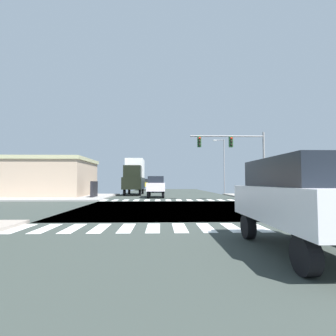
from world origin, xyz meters
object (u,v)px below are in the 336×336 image
object	(u,v)px
street_lamp	(223,161)
sedan_trailing_1	(157,186)
traffic_signal_mast	(235,149)
box_truck_queued_2	(134,176)
pickup_middle_1	(144,184)
bank_building	(37,177)
suv_leading_3	(156,185)
suv_crossing_2	(300,196)

from	to	relation	value
street_lamp	sedan_trailing_1	bearing A→B (deg)	155.37
traffic_signal_mast	street_lamp	distance (m)	14.19
box_truck_queued_2	pickup_middle_1	distance (m)	19.23
street_lamp	box_truck_queued_2	world-z (taller)	street_lamp
street_lamp	sedan_trailing_1	distance (m)	11.40
bank_building	suv_leading_3	distance (m)	14.28
sedan_trailing_1	traffic_signal_mast	bearing A→B (deg)	112.36
traffic_signal_mast	box_truck_queued_2	xyz separation A→B (m)	(-10.62, 10.61, -2.25)
suv_crossing_2	suv_leading_3	distance (m)	22.77
bank_building	sedan_trailing_1	distance (m)	18.44
bank_building	box_truck_queued_2	world-z (taller)	box_truck_queued_2
pickup_middle_1	street_lamp	bearing A→B (deg)	129.04
suv_leading_3	pickup_middle_1	xyz separation A→B (m)	(-3.00, 25.22, -0.10)
sedan_trailing_1	pickup_middle_1	size ratio (longest dim) A/B	0.84
bank_building	suv_crossing_2	world-z (taller)	bank_building
suv_leading_3	street_lamp	bearing A→B (deg)	-136.05
traffic_signal_mast	pickup_middle_1	bearing A→B (deg)	109.61
suv_crossing_2	street_lamp	bearing A→B (deg)	79.69
traffic_signal_mast	bank_building	bearing A→B (deg)	162.91
box_truck_queued_2	sedan_trailing_1	size ratio (longest dim) A/B	1.67
box_truck_queued_2	suv_crossing_2	bearing A→B (deg)	103.82
box_truck_queued_2	suv_leading_3	size ratio (longest dim) A/B	1.57
street_lamp	sedan_trailing_1	world-z (taller)	street_lamp
suv_leading_3	traffic_signal_mast	bearing A→B (deg)	148.98
box_truck_queued_2	sedan_trailing_1	xyz separation A→B (m)	(3.00, 7.91, -1.45)
bank_building	suv_leading_3	bearing A→B (deg)	-8.45
street_lamp	suv_crossing_2	bearing A→B (deg)	-100.31
street_lamp	pickup_middle_1	bearing A→B (deg)	129.04
bank_building	suv_crossing_2	bearing A→B (deg)	-53.56
bank_building	traffic_signal_mast	bearing A→B (deg)	-17.09
pickup_middle_1	suv_leading_3	bearing A→B (deg)	96.78
bank_building	sedan_trailing_1	size ratio (longest dim) A/B	3.23
street_lamp	suv_leading_3	size ratio (longest dim) A/B	1.76
box_truck_queued_2	pickup_middle_1	size ratio (longest dim) A/B	1.41
bank_building	pickup_middle_1	size ratio (longest dim) A/B	2.72
sedan_trailing_1	suv_crossing_2	bearing A→B (deg)	96.28
pickup_middle_1	box_truck_queued_2	bearing A→B (deg)	90.00
bank_building	suv_leading_3	size ratio (longest dim) A/B	3.02
suv_crossing_2	pickup_middle_1	xyz separation A→B (m)	(-7.00, 47.64, -0.10)
box_truck_queued_2	suv_leading_3	bearing A→B (deg)	116.46
box_truck_queued_2	suv_leading_3	xyz separation A→B (m)	(3.00, -6.03, -1.17)
suv_crossing_2	pickup_middle_1	size ratio (longest dim) A/B	0.90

